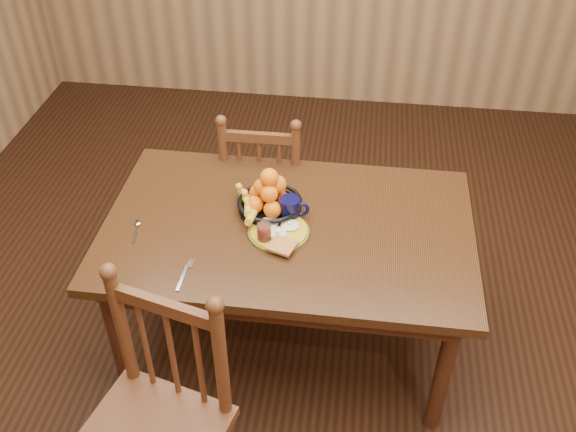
# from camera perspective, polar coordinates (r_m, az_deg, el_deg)

# --- Properties ---
(room) EXTENTS (4.52, 5.02, 2.72)m
(room) POSITION_cam_1_polar(r_m,az_deg,el_deg) (2.44, 0.00, 10.05)
(room) COLOR black
(room) RESTS_ON ground
(dining_table) EXTENTS (1.60, 1.00, 0.75)m
(dining_table) POSITION_cam_1_polar(r_m,az_deg,el_deg) (2.84, 0.00, -2.11)
(dining_table) COLOR black
(dining_table) RESTS_ON ground
(chair_far) EXTENTS (0.44, 0.43, 0.97)m
(chair_far) POSITION_cam_1_polar(r_m,az_deg,el_deg) (3.46, -2.05, 2.46)
(chair_far) COLOR #452314
(chair_far) RESTS_ON ground
(chair_near) EXTENTS (0.58, 0.57, 1.06)m
(chair_near) POSITION_cam_1_polar(r_m,az_deg,el_deg) (2.45, -11.68, -17.79)
(chair_near) COLOR #452314
(chair_near) RESTS_ON ground
(breakfast_plate) EXTENTS (0.26, 0.30, 0.04)m
(breakfast_plate) POSITION_cam_1_polar(r_m,az_deg,el_deg) (2.73, -0.81, -1.40)
(breakfast_plate) COLOR #59601E
(breakfast_plate) RESTS_ON dining_table
(fork) EXTENTS (0.03, 0.18, 0.00)m
(fork) POSITION_cam_1_polar(r_m,az_deg,el_deg) (2.59, -9.13, -5.01)
(fork) COLOR silver
(fork) RESTS_ON dining_table
(spoon) EXTENTS (0.04, 0.16, 0.01)m
(spoon) POSITION_cam_1_polar(r_m,az_deg,el_deg) (2.84, -13.25, -0.88)
(spoon) COLOR silver
(spoon) RESTS_ON dining_table
(coffee_mug) EXTENTS (0.13, 0.09, 0.10)m
(coffee_mug) POSITION_cam_1_polar(r_m,az_deg,el_deg) (2.79, 0.23, 0.70)
(coffee_mug) COLOR black
(coffee_mug) RESTS_ON dining_table
(juice_glass) EXTENTS (0.06, 0.06, 0.09)m
(juice_glass) POSITION_cam_1_polar(r_m,az_deg,el_deg) (2.67, -2.14, -1.61)
(juice_glass) COLOR silver
(juice_glass) RESTS_ON dining_table
(fruit_bowl) EXTENTS (0.32, 0.32, 0.22)m
(fruit_bowl) POSITION_cam_1_polar(r_m,az_deg,el_deg) (2.82, -1.77, 1.53)
(fruit_bowl) COLOR black
(fruit_bowl) RESTS_ON dining_table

